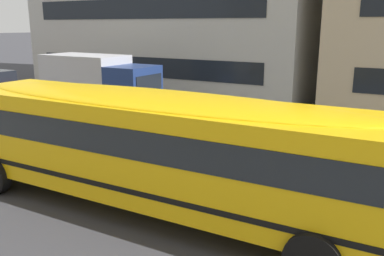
% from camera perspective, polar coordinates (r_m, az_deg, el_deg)
% --- Properties ---
extents(ground_plane, '(400.00, 400.00, 0.00)m').
position_cam_1_polar(ground_plane, '(11.20, 3.63, -8.27)').
color(ground_plane, '#38383D').
extents(sidewalk_far, '(120.00, 3.00, 0.01)m').
position_cam_1_polar(sidewalk_far, '(18.62, 15.24, 0.38)').
color(sidewalk_far, gray).
rests_on(sidewalk_far, ground_plane).
extents(lane_centreline, '(110.00, 0.16, 0.01)m').
position_cam_1_polar(lane_centreline, '(11.20, 3.63, -8.25)').
color(lane_centreline, silver).
rests_on(lane_centreline, ground_plane).
extents(school_bus, '(12.55, 2.98, 2.79)m').
position_cam_1_polar(school_bus, '(9.66, -6.96, -1.59)').
color(school_bus, yellow).
rests_on(school_bus, ground_plane).
extents(box_truck, '(6.06, 2.50, 2.82)m').
position_cam_1_polar(box_truck, '(20.81, -12.84, 6.23)').
color(box_truck, navy).
rests_on(box_truck, ground_plane).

